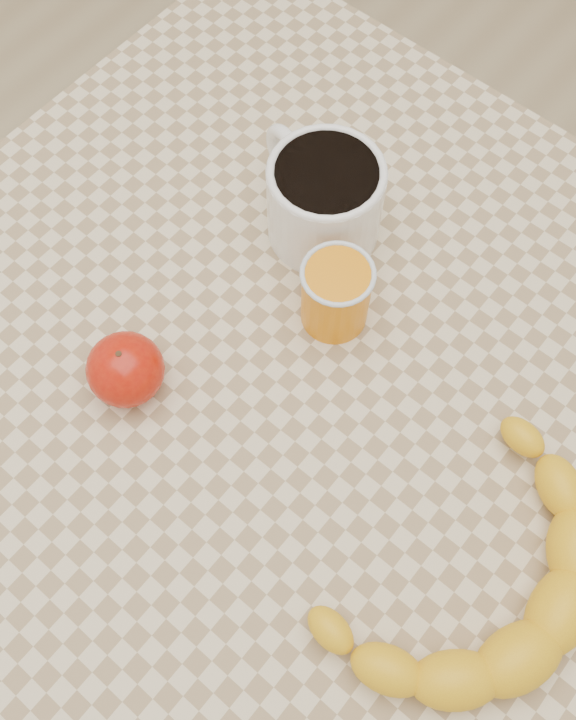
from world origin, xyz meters
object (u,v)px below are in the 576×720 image
Objects in this scene: table at (288,405)px; coffee_mug at (323,196)px; orange_juice_glass at (336,294)px; banana at (470,577)px; apple at (126,369)px.

table is 4.91× the size of coffee_mug.
orange_juice_glass is 0.22× the size of banana.
coffee_mug is 0.24m from apple.
apple is at bearing -119.14° from orange_juice_glass.
apple is at bearing -154.91° from banana.
orange_juice_glass is 0.26m from banana.
coffee_mug is 0.10m from orange_juice_glass.
coffee_mug is 0.36m from banana.
orange_juice_glass is at bearing -44.34° from coffee_mug.
orange_juice_glass is (0.07, -0.07, -0.01)m from coffee_mug.
orange_juice_glass is at bearing 168.90° from banana.
coffee_mug reaches higher than orange_juice_glass.
coffee_mug is (-0.07, 0.14, 0.14)m from table.
coffee_mug is at bearing 164.45° from banana.
coffee_mug is 2.11× the size of orange_juice_glass.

